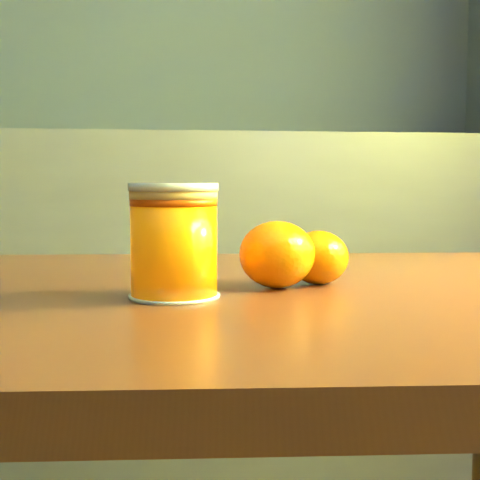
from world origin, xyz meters
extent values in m
cube|color=#5C2C17|center=(0.78, 0.32, 0.66)|extent=(0.97, 0.72, 0.04)
cylinder|color=orange|center=(0.74, 0.28, 0.73)|extent=(0.08, 0.08, 0.09)
cylinder|color=#DEAB5A|center=(0.74, 0.28, 0.78)|extent=(0.08, 0.08, 0.01)
cylinder|color=silver|center=(0.74, 0.28, 0.78)|extent=(0.08, 0.08, 0.01)
ellipsoid|color=#DB6A04|center=(0.85, 0.32, 0.72)|extent=(0.09, 0.09, 0.07)
ellipsoid|color=#DB6A04|center=(0.89, 0.34, 0.71)|extent=(0.08, 0.08, 0.05)
camera|label=1|loc=(0.72, -0.32, 0.79)|focal=50.00mm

